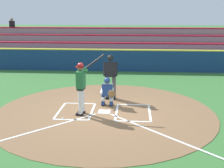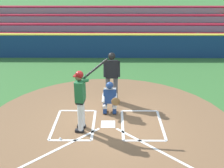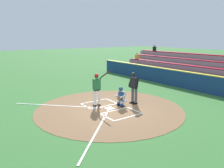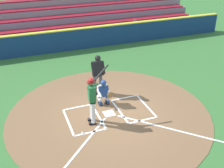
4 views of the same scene
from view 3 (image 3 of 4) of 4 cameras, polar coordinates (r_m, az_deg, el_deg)
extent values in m
plane|color=#387033|center=(12.07, -0.67, -6.40)|extent=(120.00, 120.00, 0.00)
cylinder|color=brown|center=(12.07, -0.67, -6.38)|extent=(8.00, 8.00, 0.01)
cube|color=white|center=(12.07, -0.67, -6.34)|extent=(0.44, 0.44, 0.01)
cube|color=white|center=(11.81, 5.89, -6.81)|extent=(1.20, 0.08, 0.01)
cube|color=white|center=(10.77, -1.40, -8.66)|extent=(1.20, 0.08, 0.01)
cube|color=white|center=(11.72, 0.60, -6.90)|extent=(0.08, 1.80, 0.01)
cube|color=white|center=(10.83, 4.40, -8.57)|extent=(0.08, 1.80, 0.01)
cube|color=white|center=(13.38, -0.09, -4.46)|extent=(1.20, 0.08, 0.01)
cube|color=white|center=(12.46, -6.87, -5.81)|extent=(1.20, 0.08, 0.01)
cube|color=white|center=(12.42, -1.87, -5.80)|extent=(0.08, 1.80, 0.01)
cube|color=white|center=(13.39, -4.74, -4.49)|extent=(0.08, 1.80, 0.01)
cube|color=white|center=(12.89, -13.84, -5.47)|extent=(3.73, 3.73, 0.01)
cube|color=white|center=(9.35, -3.90, -12.03)|extent=(3.73, 3.73, 0.01)
cylinder|color=white|center=(12.32, -4.53, -3.62)|extent=(0.15, 0.15, 0.84)
cube|color=black|center=(12.49, -4.57, -5.59)|extent=(0.27, 0.15, 0.09)
cylinder|color=white|center=(12.43, -3.44, -3.46)|extent=(0.15, 0.15, 0.84)
cube|color=black|center=(12.59, -3.49, -5.42)|extent=(0.27, 0.15, 0.09)
cube|color=black|center=(12.25, -4.01, -1.43)|extent=(0.26, 0.36, 0.10)
cube|color=#236638|center=(12.19, -4.03, -0.01)|extent=(0.28, 0.42, 0.60)
sphere|color=brown|center=(12.12, -4.10, 1.90)|extent=(0.21, 0.21, 0.21)
sphere|color=maroon|center=(12.09, -4.07, 2.21)|extent=(0.23, 0.23, 0.23)
cube|color=maroon|center=(12.20, -4.29, 2.13)|extent=(0.13, 0.18, 0.02)
cylinder|color=#236638|center=(12.08, -4.01, 1.24)|extent=(0.44, 0.14, 0.21)
cylinder|color=#236638|center=(12.17, -3.12, 1.33)|extent=(0.27, 0.12, 0.29)
cylinder|color=black|center=(11.86, -1.80, 2.53)|extent=(0.71, 0.29, 0.53)
cylinder|color=black|center=(12.11, -3.08, 1.57)|extent=(0.09, 0.10, 0.08)
cube|color=black|center=(12.33, 2.79, -5.79)|extent=(0.13, 0.26, 0.09)
cube|color=navy|center=(12.26, 2.65, -5.13)|extent=(0.13, 0.25, 0.37)
cylinder|color=silver|center=(12.30, 3.03, -4.69)|extent=(0.16, 0.37, 0.21)
cube|color=black|center=(12.58, 1.92, -5.42)|extent=(0.13, 0.26, 0.09)
cube|color=navy|center=(12.51, 1.77, -4.77)|extent=(0.13, 0.25, 0.37)
cylinder|color=silver|center=(12.54, 2.15, -4.35)|extent=(0.16, 0.37, 0.21)
cube|color=silver|center=(12.33, 2.64, -3.00)|extent=(0.41, 0.37, 0.52)
cube|color=navy|center=(12.27, 2.22, -3.07)|extent=(0.43, 0.23, 0.46)
sphere|color=tan|center=(12.20, 2.39, -1.37)|extent=(0.21, 0.21, 0.21)
sphere|color=navy|center=(12.19, 2.31, -1.29)|extent=(0.24, 0.24, 0.24)
cylinder|color=silver|center=(12.09, 2.55, -3.41)|extent=(0.10, 0.45, 0.20)
cylinder|color=silver|center=(12.40, 1.45, -3.00)|extent=(0.10, 0.45, 0.20)
ellipsoid|color=brown|center=(11.98, 1.78, -3.70)|extent=(0.28, 0.11, 0.28)
cylinder|color=#4C4C51|center=(12.77, 6.26, -3.04)|extent=(0.16, 0.16, 0.86)
cube|color=black|center=(12.86, 6.05, -5.08)|extent=(0.14, 0.28, 0.09)
cylinder|color=#4C4C51|center=(12.96, 5.40, -2.79)|extent=(0.16, 0.16, 0.86)
cube|color=black|center=(13.06, 5.20, -4.80)|extent=(0.14, 0.28, 0.09)
cube|color=black|center=(12.67, 5.77, 0.29)|extent=(0.45, 0.38, 0.66)
sphere|color=#9E7051|center=(12.55, 5.68, 2.36)|extent=(0.22, 0.22, 0.22)
sphere|color=black|center=(12.53, 5.61, 2.45)|extent=(0.25, 0.25, 0.25)
cylinder|color=black|center=(12.44, 6.26, 0.20)|extent=(0.11, 0.29, 0.56)
cylinder|color=black|center=(12.78, 4.77, 0.55)|extent=(0.11, 0.29, 0.56)
sphere|color=white|center=(12.71, -7.32, -5.36)|extent=(0.07, 0.07, 0.07)
cube|color=navy|center=(17.20, 20.25, 0.62)|extent=(22.00, 0.36, 1.25)
cube|color=yellow|center=(17.09, 20.41, 2.77)|extent=(22.00, 0.32, 0.06)
cube|color=gray|center=(18.12, 21.99, -0.25)|extent=(20.00, 0.85, 0.45)
cube|color=maroon|center=(18.07, 22.06, 0.57)|extent=(19.60, 0.72, 0.08)
cube|color=gray|center=(18.79, 23.45, 0.75)|extent=(20.00, 0.85, 0.90)
cube|color=maroon|center=(18.71, 23.57, 2.22)|extent=(19.60, 0.72, 0.08)
cube|color=gray|center=(19.48, 24.80, 1.67)|extent=(20.00, 0.85, 1.35)
cube|color=maroon|center=(19.38, 24.99, 3.75)|extent=(19.60, 0.72, 0.08)
cube|color=gray|center=(20.18, 26.06, 2.54)|extent=(20.00, 0.85, 1.80)
cube|color=maroon|center=(20.07, 26.31, 5.18)|extent=(19.60, 0.72, 0.08)
cube|color=gray|center=(20.90, 27.24, 3.34)|extent=(20.00, 0.85, 2.25)
cube|color=black|center=(25.42, 11.02, 9.05)|extent=(0.36, 0.22, 0.46)
sphere|color=#9E7051|center=(25.40, 11.05, 9.81)|extent=(0.20, 0.20, 0.20)
cube|color=yellow|center=(25.05, 6.48, 7.08)|extent=(0.36, 0.22, 0.46)
sphere|color=tan|center=(25.02, 6.50, 7.86)|extent=(0.20, 0.20, 0.20)
camera|label=1|loc=(9.15, -60.24, 4.95)|focal=48.11mm
camera|label=2|loc=(9.25, -41.90, 12.10)|focal=43.76mm
camera|label=4|loc=(13.02, -48.02, 19.14)|focal=45.18mm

